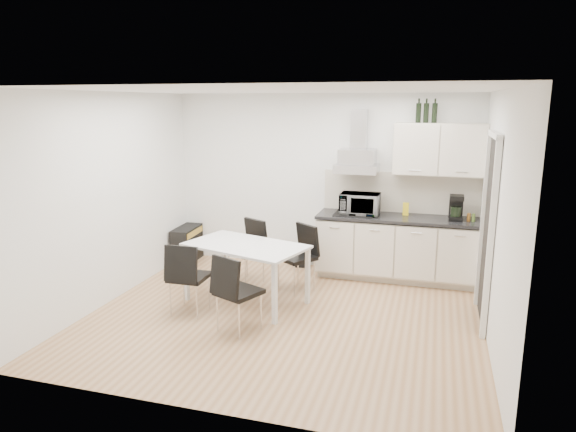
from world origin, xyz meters
name	(u,v)px	position (x,y,z in m)	size (l,w,h in m)	color
ground	(284,316)	(0.00, 0.00, 0.00)	(4.50, 4.50, 0.00)	tan
wall_back	(322,183)	(0.00, 2.00, 1.30)	(4.50, 0.10, 2.60)	white
wall_front	(208,260)	(0.00, -2.00, 1.30)	(4.50, 0.10, 2.60)	white
wall_left	(110,198)	(-2.25, 0.00, 1.30)	(0.10, 4.00, 2.60)	white
wall_right	(497,221)	(2.25, 0.00, 1.30)	(0.10, 4.00, 2.60)	white
ceiling	(283,90)	(0.00, 0.00, 2.60)	(4.50, 4.50, 0.00)	white
doorway	(486,232)	(2.21, 0.55, 1.05)	(0.08, 1.04, 2.10)	white
kitchenette	(400,222)	(1.19, 1.73, 0.83)	(2.22, 0.64, 2.52)	beige
dining_table	(246,250)	(-0.58, 0.32, 0.67)	(1.63, 1.21, 0.75)	white
chair_far_left	(246,252)	(-0.84, 0.98, 0.44)	(0.44, 0.50, 0.88)	black
chair_far_right	(296,258)	(-0.09, 0.90, 0.44)	(0.44, 0.50, 0.88)	black
chair_near_left	(189,278)	(-1.11, -0.20, 0.44)	(0.44, 0.50, 0.88)	black
chair_near_right	(239,293)	(-0.36, -0.49, 0.44)	(0.44, 0.50, 0.88)	black
guitar_amp	(187,244)	(-2.09, 1.65, 0.28)	(0.32, 0.68, 0.55)	black
floor_speaker	(302,256)	(-0.28, 1.90, 0.17)	(0.20, 0.18, 0.34)	black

